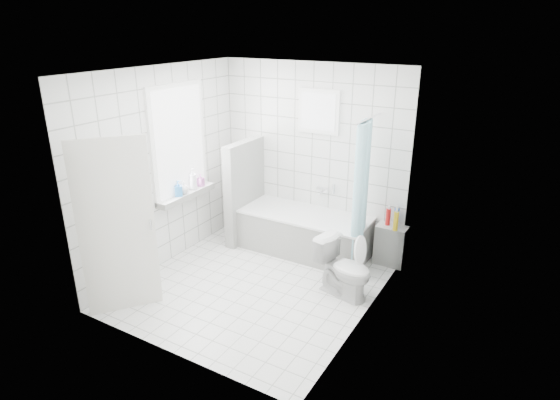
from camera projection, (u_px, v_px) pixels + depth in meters
The scene contains 19 objects.
ground at pixel (256, 285), 5.86m from camera, with size 3.00×3.00×0.00m, color white.
ceiling at pixel (251, 71), 4.93m from camera, with size 3.00×3.00×0.00m, color white.
wall_back at pixel (312, 157), 6.60m from camera, with size 2.80×0.02×2.60m, color white.
wall_front at pixel (162, 235), 4.18m from camera, with size 2.80×0.02×2.60m, color white.
wall_left at pixel (163, 169), 6.05m from camera, with size 0.02×3.00×2.60m, color white.
wall_right at pixel (369, 210), 4.74m from camera, with size 0.02×3.00×2.60m, color white.
window_left at pixel (180, 142), 6.17m from camera, with size 0.01×0.90×1.40m, color white.
window_back at pixel (318, 112), 6.29m from camera, with size 0.50×0.01×0.50m, color white.
window_sill at pixel (186, 195), 6.41m from camera, with size 0.18×1.02×0.08m, color white.
door at pixel (117, 228), 5.04m from camera, with size 0.04×0.80×2.00m, color silver.
bathtub at pixel (305, 233), 6.61m from camera, with size 1.82×0.77×0.58m.
partition_wall at pixel (245, 191), 6.87m from camera, with size 0.15×0.85×1.50m, color white.
tiled_ledge at pixel (391, 245), 6.28m from camera, with size 0.40×0.24×0.55m, color white.
toilet at pixel (344, 268), 5.54m from camera, with size 0.39×0.69×0.70m, color white.
curtain_rod at pixel (369, 119), 5.58m from camera, with size 0.02×0.02×0.80m, color silver.
shower_curtain at pixel (361, 192), 5.80m from camera, with size 0.14×0.48×1.78m, color #44B3C9, non-canonical shape.
tub_faucet at pixel (322, 190), 6.64m from camera, with size 0.18×0.06×0.06m, color silver.
sill_bottles at pixel (188, 183), 6.38m from camera, with size 0.16×0.58×0.30m.
ledge_bottles at pixel (394, 219), 6.11m from camera, with size 0.21×0.18×0.26m.
Camera 1 is at (2.83, -4.25, 3.08)m, focal length 30.00 mm.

